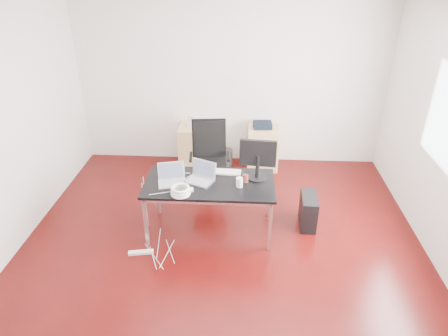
# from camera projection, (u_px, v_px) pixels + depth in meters

# --- Properties ---
(room_shell) EXTENTS (5.00, 5.00, 5.00)m
(room_shell) POSITION_uv_depth(u_px,v_px,m) (225.00, 147.00, 4.24)
(room_shell) COLOR #380706
(room_shell) RESTS_ON ground
(desk) EXTENTS (1.60, 0.80, 0.73)m
(desk) POSITION_uv_depth(u_px,v_px,m) (210.00, 186.00, 4.93)
(desk) COLOR black
(desk) RESTS_ON ground
(office_chair) EXTENTS (0.52, 0.54, 1.08)m
(office_chair) POSITION_uv_depth(u_px,v_px,m) (209.00, 155.00, 5.86)
(office_chair) COLOR black
(office_chair) RESTS_ON ground
(filing_cabinet_left) EXTENTS (0.50, 0.50, 0.70)m
(filing_cabinet_left) POSITION_uv_depth(u_px,v_px,m) (195.00, 146.00, 6.73)
(filing_cabinet_left) COLOR tan
(filing_cabinet_left) RESTS_ON ground
(filing_cabinet_right) EXTENTS (0.50, 0.50, 0.70)m
(filing_cabinet_right) POSITION_uv_depth(u_px,v_px,m) (263.00, 148.00, 6.67)
(filing_cabinet_right) COLOR tan
(filing_cabinet_right) RESTS_ON ground
(pc_tower) EXTENTS (0.22, 0.46, 0.44)m
(pc_tower) POSITION_uv_depth(u_px,v_px,m) (308.00, 211.00, 5.27)
(pc_tower) COLOR black
(pc_tower) RESTS_ON ground
(wastebasket) EXTENTS (0.26, 0.26, 0.28)m
(wastebasket) POSITION_uv_depth(u_px,v_px,m) (225.00, 157.00, 6.82)
(wastebasket) COLOR black
(wastebasket) RESTS_ON ground
(power_strip) EXTENTS (0.31, 0.11, 0.04)m
(power_strip) POSITION_uv_depth(u_px,v_px,m) (141.00, 252.00, 4.84)
(power_strip) COLOR white
(power_strip) RESTS_ON ground
(laptop_left) EXTENTS (0.38, 0.32, 0.23)m
(laptop_left) POSITION_uv_depth(u_px,v_px,m) (172.00, 178.00, 4.89)
(laptop_left) COLOR silver
(laptop_left) RESTS_ON desk
(laptop_right) EXTENTS (0.41, 0.37, 0.23)m
(laptop_right) POSITION_uv_depth(u_px,v_px,m) (201.00, 176.00, 4.93)
(laptop_right) COLOR silver
(laptop_right) RESTS_ON desk
(monitor) EXTENTS (0.45, 0.26, 0.51)m
(monitor) POSITION_uv_depth(u_px,v_px,m) (258.00, 157.00, 4.89)
(monitor) COLOR black
(monitor) RESTS_ON desk
(keyboard) EXTENTS (0.45, 0.16, 0.02)m
(keyboard) POSITION_uv_depth(u_px,v_px,m) (224.00, 172.00, 5.13)
(keyboard) COLOR white
(keyboard) RESTS_ON desk
(cup_white) EXTENTS (0.09, 0.09, 0.12)m
(cup_white) POSITION_uv_depth(u_px,v_px,m) (239.00, 182.00, 4.80)
(cup_white) COLOR white
(cup_white) RESTS_ON desk
(cup_brown) EXTENTS (0.08, 0.08, 0.10)m
(cup_brown) POSITION_uv_depth(u_px,v_px,m) (245.00, 178.00, 4.90)
(cup_brown) COLOR #57271D
(cup_brown) RESTS_ON desk
(cable_coil) EXTENTS (0.24, 0.24, 0.11)m
(cable_coil) POSITION_uv_depth(u_px,v_px,m) (181.00, 191.00, 4.64)
(cable_coil) COLOR white
(cable_coil) RESTS_ON desk
(power_adapter) EXTENTS (0.08, 0.08, 0.03)m
(power_adapter) POSITION_uv_depth(u_px,v_px,m) (190.00, 190.00, 4.73)
(power_adapter) COLOR white
(power_adapter) RESTS_ON desk
(speaker) EXTENTS (0.10, 0.09, 0.18)m
(speaker) POSITION_uv_depth(u_px,v_px,m) (190.00, 122.00, 6.50)
(speaker) COLOR #9E9E9E
(speaker) RESTS_ON filing_cabinet_left
(navy_garment) EXTENTS (0.32, 0.26, 0.09)m
(navy_garment) POSITION_uv_depth(u_px,v_px,m) (262.00, 125.00, 6.51)
(navy_garment) COLOR black
(navy_garment) RESTS_ON filing_cabinet_right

